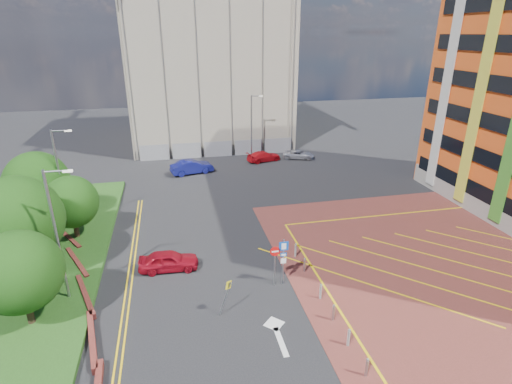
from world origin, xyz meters
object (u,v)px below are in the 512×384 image
object	(u,v)px
tree_b	(17,220)
lamp_back	(252,125)
tree_d	(37,183)
car_red_back	(264,156)
car_blue_back	(192,167)
car_red_left	(169,261)
sign_cluster	(280,258)
lamp_left_far	(61,176)
lamp_left_near	(57,232)
warning_sign	(226,294)
tree_a	(19,272)
car_silver_back	(299,154)
tree_c	(71,202)

from	to	relation	value
tree_b	lamp_back	world-z (taller)	lamp_back
tree_b	tree_d	world-z (taller)	tree_b
car_red_back	car_blue_back	bearing A→B (deg)	92.27
car_red_left	sign_cluster	bearing A→B (deg)	-112.50
lamp_left_far	car_blue_back	xyz separation A→B (m)	(10.66, 11.95, -3.87)
car_red_back	lamp_left_far	bearing A→B (deg)	111.71
car_red_left	car_red_back	bearing A→B (deg)	-25.16
tree_d	lamp_left_near	xyz separation A→B (m)	(4.08, -11.00, 0.79)
lamp_back	warning_sign	bearing A→B (deg)	-104.40
tree_b	car_blue_back	bearing A→B (deg)	58.23
tree_a	lamp_back	xyz separation A→B (m)	(18.08, 28.00, 0.86)
car_red_left	car_silver_back	size ratio (longest dim) A/B	1.00
tree_d	car_silver_back	bearing A→B (deg)	27.77
tree_a	sign_cluster	size ratio (longest dim) A/B	1.69
tree_d	sign_cluster	world-z (taller)	tree_d
tree_a	sign_cluster	world-z (taller)	tree_a
lamp_left_near	sign_cluster	size ratio (longest dim) A/B	2.50
lamp_left_near	car_blue_back	world-z (taller)	lamp_left_near
tree_b	car_silver_back	xyz separation A→B (m)	(25.39, 21.90, -3.69)
tree_a	car_silver_back	world-z (taller)	tree_a
lamp_left_near	car_red_left	xyz separation A→B (m)	(5.82, 2.23, -3.98)
tree_c	car_blue_back	bearing A→B (deg)	55.09
car_red_left	car_red_back	distance (m)	25.52
tree_d	car_blue_back	distance (m)	17.07
tree_a	car_red_left	world-z (taller)	tree_a
tree_c	lamp_left_near	size ratio (longest dim) A/B	0.61
lamp_left_near	car_red_back	bearing A→B (deg)	54.43
tree_d	car_red_left	size ratio (longest dim) A/B	1.53
lamp_back	lamp_left_far	bearing A→B (deg)	-139.14
lamp_left_near	lamp_back	distance (m)	30.80
tree_b	warning_sign	xyz separation A→B (m)	(12.06, -6.27, -2.81)
car_silver_back	lamp_left_far	bearing A→B (deg)	140.64
tree_a	tree_b	distance (m)	5.27
tree_b	warning_sign	bearing A→B (deg)	-27.45
lamp_left_far	warning_sign	world-z (taller)	lamp_left_far
tree_a	car_blue_back	xyz separation A→B (m)	(10.24, 23.95, -2.72)
lamp_left_near	warning_sign	world-z (taller)	lamp_left_near
tree_a	lamp_left_near	xyz separation A→B (m)	(1.58, 2.00, 1.16)
tree_a	car_blue_back	world-z (taller)	tree_a
lamp_left_far	lamp_back	distance (m)	24.46
lamp_back	warning_sign	size ratio (longest dim) A/B	3.57
tree_b	warning_sign	size ratio (longest dim) A/B	3.01
car_blue_back	car_silver_back	xyz separation A→B (m)	(13.66, 2.95, -0.24)
sign_cluster	car_blue_back	xyz separation A→B (m)	(-4.06, 22.96, -1.17)
tree_c	car_red_back	world-z (taller)	tree_c
lamp_left_far	car_blue_back	distance (m)	16.47
lamp_left_near	car_red_back	world-z (taller)	lamp_left_near
tree_d	car_red_left	bearing A→B (deg)	-41.55
tree_d	lamp_left_far	distance (m)	2.44
warning_sign	tree_b	bearing A→B (deg)	152.55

